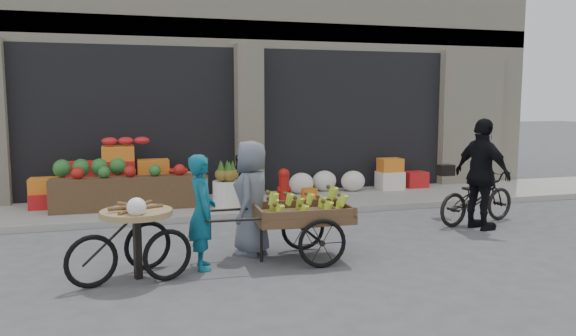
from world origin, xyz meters
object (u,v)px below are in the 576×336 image
object	(u,v)px
pineapple_bin	(227,194)
cyclist	(482,174)
fire_hydrant	(284,185)
orange_bucket	(309,196)
tricycle_cart	(136,232)
vendor_grey	(251,198)
seated_person	(241,178)
vendor_woman	(202,212)
banana_cart	(299,211)
bicycle	(477,198)

from	to	relation	value
pineapple_bin	cyclist	distance (m)	4.54
fire_hydrant	cyclist	size ratio (longest dim) A/B	0.39
orange_bucket	fire_hydrant	bearing A→B (deg)	174.29
tricycle_cart	cyclist	distance (m)	5.63
orange_bucket	vendor_grey	size ratio (longest dim) A/B	0.20
vendor_grey	cyclist	bearing A→B (deg)	121.44
seated_person	vendor_woman	world-z (taller)	vendor_woman
banana_cart	bicycle	size ratio (longest dim) A/B	1.27
vendor_woman	pineapple_bin	bearing A→B (deg)	-14.00
banana_cart	vendor_woman	xyz separation A→B (m)	(-1.29, -0.04, 0.08)
vendor_woman	bicycle	bearing A→B (deg)	-74.04
orange_bucket	banana_cart	xyz separation A→B (m)	(-1.23, -3.17, 0.38)
fire_hydrant	orange_bucket	world-z (taller)	fire_hydrant
fire_hydrant	seated_person	xyz separation A→B (m)	(-0.70, 0.65, 0.08)
banana_cart	vendor_woman	distance (m)	1.29
vendor_grey	cyclist	size ratio (longest dim) A/B	0.86
vendor_woman	vendor_grey	xyz separation A→B (m)	(0.75, 0.50, 0.06)
fire_hydrant	seated_person	bearing A→B (deg)	137.12
fire_hydrant	orange_bucket	size ratio (longest dim) A/B	2.22
pineapple_bin	vendor_grey	world-z (taller)	vendor_grey
seated_person	vendor_woman	size ratio (longest dim) A/B	0.64
pineapple_bin	orange_bucket	world-z (taller)	pineapple_bin
vendor_woman	bicycle	xyz separation A→B (m)	(4.90, 1.27, -0.28)
seated_person	banana_cart	xyz separation A→B (m)	(-0.03, -3.87, 0.07)
fire_hydrant	vendor_woman	bearing A→B (deg)	-121.71
pineapple_bin	cyclist	bearing A→B (deg)	-32.71
fire_hydrant	vendor_grey	world-z (taller)	vendor_grey
tricycle_cart	vendor_grey	xyz separation A→B (m)	(1.56, 0.70, 0.22)
fire_hydrant	orange_bucket	xyz separation A→B (m)	(0.50, -0.05, -0.23)
orange_bucket	cyclist	xyz separation A→B (m)	(2.19, -2.34, 0.65)
tricycle_cart	bicycle	xyz separation A→B (m)	(5.71, 1.47, -0.11)
orange_bucket	vendor_woman	xyz separation A→B (m)	(-2.51, -3.21, 0.46)
bicycle	cyclist	xyz separation A→B (m)	(-0.20, -0.40, 0.47)
seated_person	vendor_grey	distance (m)	3.46
vendor_grey	bicycle	size ratio (longest dim) A/B	0.92
fire_hydrant	bicycle	world-z (taller)	bicycle
fire_hydrant	banana_cart	bearing A→B (deg)	-102.70
seated_person	banana_cart	world-z (taller)	seated_person
seated_person	tricycle_cart	world-z (taller)	seated_person
pineapple_bin	vendor_woman	world-z (taller)	vendor_woman
fire_hydrant	tricycle_cart	world-z (taller)	tricycle_cart
fire_hydrant	vendor_grey	bearing A→B (deg)	-114.59
pineapple_bin	seated_person	xyz separation A→B (m)	(0.40, 0.60, 0.21)
vendor_woman	tricycle_cart	xyz separation A→B (m)	(-0.81, -0.20, -0.16)
pineapple_bin	vendor_grey	size ratio (longest dim) A/B	0.33
bicycle	seated_person	bearing A→B (deg)	40.24
banana_cart	bicycle	world-z (taller)	bicycle
vendor_grey	bicycle	distance (m)	4.24
seated_person	vendor_grey	bearing A→B (deg)	-109.37
seated_person	vendor_woman	xyz separation A→B (m)	(-1.31, -3.91, 0.14)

